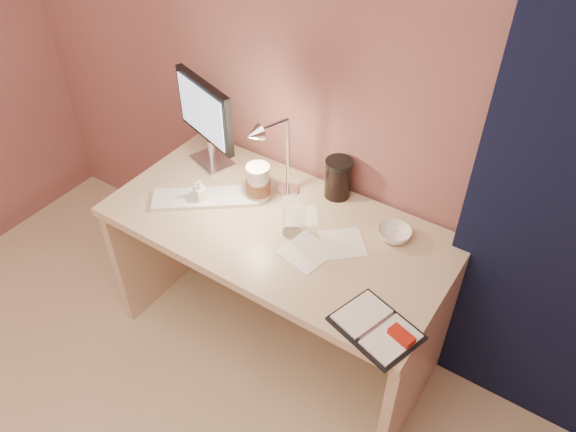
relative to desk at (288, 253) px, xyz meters
The scene contains 13 objects.
desk is the anchor object (origin of this frame).
monitor 0.69m from the desk, 167.55° to the left, with size 0.38×0.19×0.41m.
keyboard 0.43m from the desk, 161.43° to the right, with size 0.44×0.13×0.02m, color white.
planner 0.70m from the desk, 29.38° to the right, with size 0.32×0.28×0.04m.
paper_a 0.35m from the desk, ahead, with size 0.16×0.16×0.00m, color white.
paper_b 0.32m from the desk, 39.28° to the right, with size 0.17×0.17×0.00m, color white.
paper_c 0.23m from the desk, 20.01° to the left, with size 0.13×0.13×0.00m, color white.
coffee_cup 0.34m from the desk, behind, with size 0.10×0.10×0.16m.
clear_cup 0.33m from the desk, 44.92° to the right, with size 0.09×0.09×0.16m, color white.
bowl 0.50m from the desk, 14.96° to the left, with size 0.13×0.13×0.04m, color white.
lotion_bottle 0.47m from the desk, 158.89° to the right, with size 0.05×0.05×0.11m, color silver.
dark_jar 0.39m from the desk, 65.27° to the left, with size 0.11×0.11×0.16m, color black.
desk_lamp 0.47m from the desk, 149.57° to the left, with size 0.14×0.24×0.39m.
Camera 1 is at (0.96, 0.02, 2.23)m, focal length 35.00 mm.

